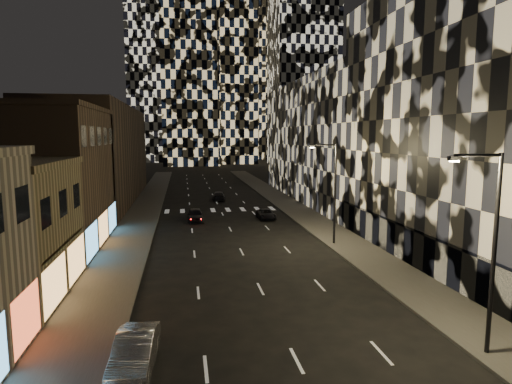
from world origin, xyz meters
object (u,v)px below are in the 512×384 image
object	(u,v)px
streetlight_far	(333,186)
car_dark_oncoming	(219,196)
streetlight_near	(490,240)
car_dark_rightlane	(266,214)
car_silver_parked	(135,352)
car_dark_midlane	(195,215)

from	to	relation	value
streetlight_far	car_dark_oncoming	size ratio (longest dim) A/B	1.96
streetlight_near	car_dark_rightlane	world-z (taller)	streetlight_near
car_silver_parked	car_dark_rightlane	bearing A→B (deg)	73.17
streetlight_near	car_dark_midlane	world-z (taller)	streetlight_near
streetlight_near	car_dark_rightlane	bearing A→B (deg)	96.14
streetlight_far	car_silver_parked	bearing A→B (deg)	-129.62
streetlight_near	car_dark_midlane	xyz separation A→B (m)	(-11.85, 32.91, -4.61)
car_dark_oncoming	car_silver_parked	bearing A→B (deg)	84.72
car_dark_oncoming	car_dark_rightlane	world-z (taller)	car_dark_oncoming
streetlight_far	car_dark_oncoming	bearing A→B (deg)	105.30
car_silver_parked	car_dark_oncoming	bearing A→B (deg)	84.75
streetlight_far	car_dark_oncoming	distance (m)	30.14
car_dark_midlane	car_dark_rightlane	world-z (taller)	car_dark_midlane
streetlight_near	car_silver_parked	bearing A→B (deg)	174.41
car_silver_parked	streetlight_far	bearing A→B (deg)	54.11
car_dark_midlane	car_dark_oncoming	bearing A→B (deg)	75.44
car_dark_oncoming	car_dark_rightlane	bearing A→B (deg)	108.97
streetlight_near	car_dark_oncoming	distance (m)	49.57
car_dark_oncoming	car_dark_midlane	bearing A→B (deg)	79.49
car_silver_parked	car_dark_oncoming	xyz separation A→B (m)	(7.46, 47.22, -0.10)
streetlight_near	streetlight_far	distance (m)	20.00
streetlight_near	streetlight_far	size ratio (longest dim) A/B	1.00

